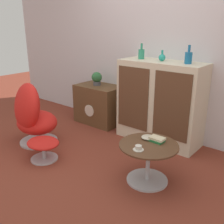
% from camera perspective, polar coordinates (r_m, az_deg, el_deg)
% --- Properties ---
extents(ground_plane, '(12.00, 12.00, 0.00)m').
position_cam_1_polar(ground_plane, '(3.11, -6.24, -12.27)').
color(ground_plane, brown).
extents(wall_back, '(6.40, 0.06, 2.60)m').
position_cam_1_polar(wall_back, '(3.88, 9.71, 14.13)').
color(wall_back, silver).
rests_on(wall_back, ground_plane).
extents(sideboard, '(1.16, 0.48, 1.13)m').
position_cam_1_polar(sideboard, '(3.66, 10.37, 2.07)').
color(sideboard, beige).
rests_on(sideboard, ground_plane).
extents(tv_console, '(0.76, 0.49, 0.63)m').
position_cam_1_polar(tv_console, '(4.36, -2.78, 1.71)').
color(tv_console, brown).
rests_on(tv_console, ground_plane).
extents(egg_chair, '(0.75, 0.72, 0.88)m').
position_cam_1_polar(egg_chair, '(3.71, -16.97, -0.67)').
color(egg_chair, '#B7B7BC').
rests_on(egg_chair, ground_plane).
extents(ottoman, '(0.42, 0.36, 0.27)m').
position_cam_1_polar(ottoman, '(3.32, -14.74, -6.99)').
color(ottoman, '#B7B7BC').
rests_on(ottoman, ground_plane).
extents(coffee_table, '(0.61, 0.61, 0.43)m').
position_cam_1_polar(coffee_table, '(2.79, 7.87, -9.98)').
color(coffee_table, '#B7B7BC').
rests_on(coffee_table, ground_plane).
extents(vase_leftmost, '(0.08, 0.08, 0.21)m').
position_cam_1_polar(vase_leftmost, '(3.71, 6.41, 12.51)').
color(vase_leftmost, '#2D8E6B').
rests_on(vase_leftmost, sideboard).
extents(vase_inner_left, '(0.09, 0.09, 0.14)m').
position_cam_1_polar(vase_inner_left, '(3.54, 10.84, 11.61)').
color(vase_inner_left, teal).
rests_on(vase_inner_left, sideboard).
extents(vase_inner_right, '(0.09, 0.09, 0.22)m').
position_cam_1_polar(vase_inner_right, '(3.38, 16.31, 11.35)').
color(vase_inner_right, '#196699').
rests_on(vase_inner_right, sideboard).
extents(potted_plant, '(0.17, 0.17, 0.22)m').
position_cam_1_polar(potted_plant, '(4.29, -3.33, 7.36)').
color(potted_plant, '#4C4C51').
rests_on(potted_plant, tv_console).
extents(teacup, '(0.11, 0.11, 0.05)m').
position_cam_1_polar(teacup, '(2.59, 5.77, -7.83)').
color(teacup, silver).
rests_on(teacup, coffee_table).
extents(book_stack, '(0.16, 0.11, 0.05)m').
position_cam_1_polar(book_stack, '(2.79, 9.74, -5.87)').
color(book_stack, '#237038').
rests_on(book_stack, coffee_table).
extents(bowl, '(0.14, 0.14, 0.04)m').
position_cam_1_polar(bowl, '(2.83, 7.81, -5.46)').
color(bowl, beige).
rests_on(bowl, coffee_table).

